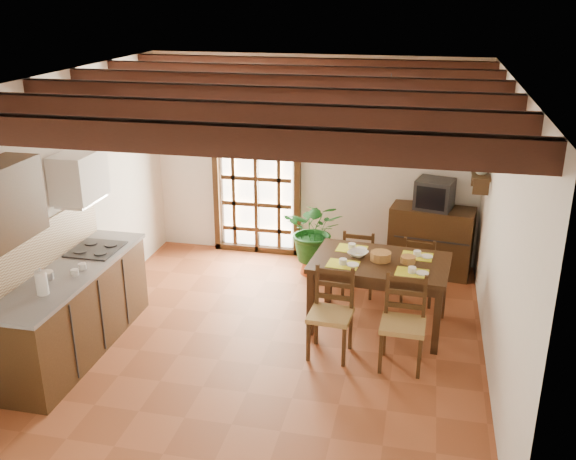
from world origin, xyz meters
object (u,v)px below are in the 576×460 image
(chair_near_left, at_px, (330,329))
(pendant_lamp, at_px, (387,144))
(chair_far_right, at_px, (419,281))
(potted_plant, at_px, (315,233))
(chair_near_right, at_px, (402,340))
(chair_far_left, at_px, (359,273))
(kitchen_counter, at_px, (74,309))
(crt_tv, at_px, (435,194))
(dining_table, at_px, (380,269))
(sideboard, at_px, (431,240))

(chair_near_left, height_order, pendant_lamp, pendant_lamp)
(chair_near_left, relative_size, chair_far_right, 1.09)
(potted_plant, bearing_deg, chair_far_right, -21.67)
(potted_plant, bearing_deg, chair_near_right, -58.61)
(chair_far_left, distance_m, potted_plant, 0.87)
(chair_near_right, relative_size, chair_far_right, 1.10)
(chair_far_right, bearing_deg, kitchen_counter, 38.71)
(crt_tv, relative_size, potted_plant, 0.24)
(dining_table, height_order, chair_near_left, chair_near_left)
(dining_table, xyz_separation_m, potted_plant, (-0.95, 1.27, -0.13))
(crt_tv, bearing_deg, chair_far_right, -83.52)
(chair_near_left, bearing_deg, potted_plant, 108.45)
(dining_table, distance_m, crt_tv, 1.76)
(kitchen_counter, relative_size, sideboard, 2.10)
(chair_near_right, height_order, sideboard, chair_near_right)
(sideboard, bearing_deg, potted_plant, -158.53)
(chair_near_left, distance_m, chair_far_left, 1.51)
(dining_table, height_order, chair_near_right, chair_near_right)
(kitchen_counter, xyz_separation_m, potted_plant, (2.10, 2.47, 0.10))
(crt_tv, height_order, pendant_lamp, pendant_lamp)
(kitchen_counter, relative_size, dining_table, 1.45)
(pendant_lamp, bearing_deg, potted_plant, 129.11)
(chair_near_left, xyz_separation_m, chair_far_left, (0.13, 1.51, -0.02))
(kitchen_counter, relative_size, pendant_lamp, 2.66)
(chair_near_right, distance_m, chair_far_right, 1.51)
(sideboard, bearing_deg, dining_table, -100.56)
(sideboard, xyz_separation_m, pendant_lamp, (-0.55, -1.53, 1.62))
(pendant_lamp, bearing_deg, kitchen_counter, -156.99)
(chair_far_left, relative_size, crt_tv, 1.60)
(chair_near_left, relative_size, chair_near_right, 0.99)
(chair_far_right, relative_size, crt_tv, 1.59)
(kitchen_counter, height_order, chair_near_right, kitchen_counter)
(chair_far_left, distance_m, crt_tv, 1.45)
(potted_plant, bearing_deg, crt_tv, 13.15)
(chair_near_right, xyz_separation_m, chair_far_left, (-0.60, 1.57, -0.02))
(crt_tv, distance_m, potted_plant, 1.63)
(chair_near_right, xyz_separation_m, pendant_lamp, (-0.30, 0.88, 1.78))
(sideboard, bearing_deg, chair_near_left, -104.61)
(pendant_lamp, bearing_deg, chair_far_right, 55.23)
(crt_tv, bearing_deg, kitchen_counter, -127.95)
(kitchen_counter, bearing_deg, chair_near_left, 10.27)
(chair_far_right, distance_m, sideboard, 0.93)
(kitchen_counter, height_order, potted_plant, potted_plant)
(dining_table, xyz_separation_m, sideboard, (0.55, 1.63, -0.24))
(kitchen_counter, xyz_separation_m, chair_far_left, (2.75, 1.98, -0.20))
(chair_far_right, bearing_deg, chair_near_right, 94.94)
(chair_near_left, relative_size, pendant_lamp, 1.10)
(dining_table, relative_size, sideboard, 1.45)
(kitchen_counter, distance_m, chair_near_right, 3.38)
(dining_table, distance_m, sideboard, 1.74)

